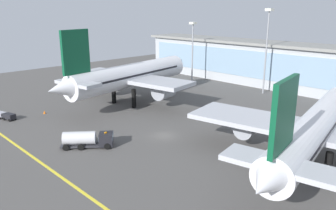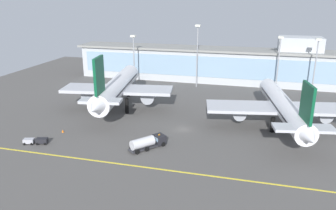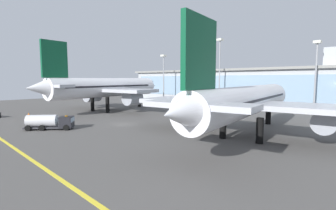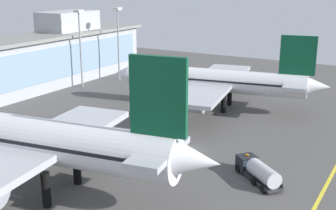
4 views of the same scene
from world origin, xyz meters
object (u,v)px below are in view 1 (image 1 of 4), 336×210
Objects in this scene: fuel_tanker_truck at (89,139)px; apron_light_mast_centre at (267,39)px; apron_light_mast_west at (193,42)px; airliner_near_right at (314,129)px; baggage_tug_near at (5,116)px; airliner_near_left at (131,76)px; safety_cone at (44,112)px.

fuel_tanker_truck is 0.36× the size of apron_light_mast_centre.
apron_light_mast_west is at bearing -171.30° from apron_light_mast_centre.
baggage_tug_near is (-56.97, -25.28, -5.26)m from airliner_near_right.
airliner_near_right is 47.57m from apron_light_mast_centre.
baggage_tug_near is (-9.08, -28.16, -6.31)m from airliner_near_left.
fuel_tanker_truck is (-30.34, -20.56, -4.54)m from airliner_near_right.
apron_light_mast_centre is at bearing -37.82° from airliner_near_left.
fuel_tanker_truck is 58.48m from apron_light_mast_centre.
apron_light_mast_centre is at bearing 8.70° from apron_light_mast_west.
airliner_near_left is 39.05m from apron_light_mast_centre.
fuel_tanker_truck is 59.05m from apron_light_mast_west.
apron_light_mast_centre reaches higher than airliner_near_left.
fuel_tanker_truck reaches higher than baggage_tug_near.
airliner_near_left reaches higher than airliner_near_right.
airliner_near_right is at bearing 17.62° from safety_cone.
airliner_near_right is at bearing -31.39° from apron_light_mast_west.
apron_light_mast_centre is 61.19m from safety_cone.
safety_cone is at bearing -91.53° from apron_light_mast_west.
apron_light_mast_centre reaches higher than airliner_near_right.
airliner_near_left is 2.03× the size of apron_light_mast_centre.
apron_light_mast_west is at bearing 1.72° from airliner_near_left.
airliner_near_right is at bearing -15.88° from fuel_tanker_truck.
apron_light_mast_west reaches higher than baggage_tug_near.
apron_light_mast_west is 0.83× the size of apron_light_mast_centre.
airliner_near_left is at bearing -79.52° from apron_light_mast_west.
airliner_near_right is (47.89, -2.89, -1.05)m from airliner_near_left.
safety_cone is (-25.36, -53.62, -15.04)m from apron_light_mast_centre.
fuel_tanker_truck is at bearing -7.42° from safety_cone.
fuel_tanker_truck is (17.55, -23.44, -5.59)m from airliner_near_left.
apron_light_mast_west reaches higher than safety_cone.
apron_light_mast_centre reaches higher than safety_cone.
safety_cone is (-24.38, 3.17, -1.15)m from fuel_tanker_truck.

